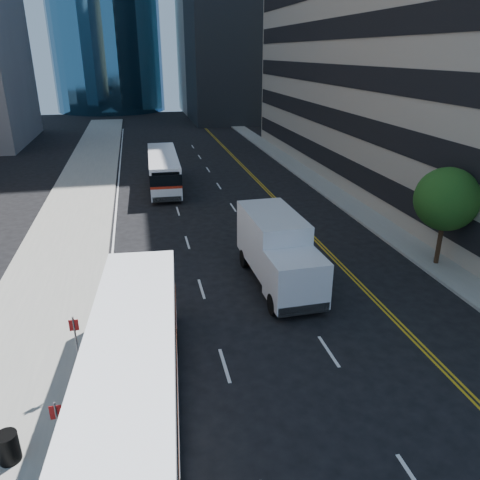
{
  "coord_description": "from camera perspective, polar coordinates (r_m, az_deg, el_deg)",
  "views": [
    {
      "loc": [
        -5.94,
        -11.74,
        10.5
      ],
      "look_at": [
        -1.85,
        6.92,
        2.8
      ],
      "focal_mm": 35.0,
      "sensor_mm": 36.0,
      "label": 1
    }
  ],
  "objects": [
    {
      "name": "street_tree",
      "position": [
        25.68,
        23.89,
        4.56
      ],
      "size": [
        3.2,
        3.2,
        5.1
      ],
      "color": "#332114",
      "rests_on": "sidewalk_east"
    },
    {
      "name": "sidewalk_east",
      "position": [
        41.0,
        9.52,
        6.92
      ],
      "size": [
        2.0,
        90.0,
        0.15
      ],
      "primitive_type": "cube",
      "color": "gray",
      "rests_on": "ground"
    },
    {
      "name": "bus_front",
      "position": [
        14.75,
        -12.88,
        -15.51
      ],
      "size": [
        3.49,
        11.96,
        3.04
      ],
      "rotation": [
        0.0,
        0.0,
        -0.08
      ],
      "color": "white",
      "rests_on": "ground"
    },
    {
      "name": "ground",
      "position": [
        16.83,
        11.81,
        -17.2
      ],
      "size": [
        160.0,
        160.0,
        0.0
      ],
      "primitive_type": "plane",
      "color": "black",
      "rests_on": "ground"
    },
    {
      "name": "trash_can",
      "position": [
        15.16,
        -26.41,
        -21.7
      ],
      "size": [
        0.61,
        0.61,
        0.88
      ],
      "primitive_type": "cylinder",
      "rotation": [
        0.0,
        0.0,
        -0.05
      ],
      "color": "black",
      "rests_on": "sidewalk_west"
    },
    {
      "name": "bus_rear",
      "position": [
        39.54,
        -9.32,
        8.5
      ],
      "size": [
        2.58,
        10.67,
        2.74
      ],
      "rotation": [
        0.0,
        0.0,
        -0.03
      ],
      "color": "white",
      "rests_on": "ground"
    },
    {
      "name": "box_truck",
      "position": [
        22.25,
        4.64,
        -1.29
      ],
      "size": [
        2.58,
        6.98,
        3.31
      ],
      "rotation": [
        0.0,
        0.0,
        0.03
      ],
      "color": "silver",
      "rests_on": "ground"
    },
    {
      "name": "sidewalk_west",
      "position": [
        38.46,
        -18.75,
        5.05
      ],
      "size": [
        5.0,
        90.0,
        0.15
      ],
      "primitive_type": "cube",
      "color": "gray",
      "rests_on": "ground"
    }
  ]
}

